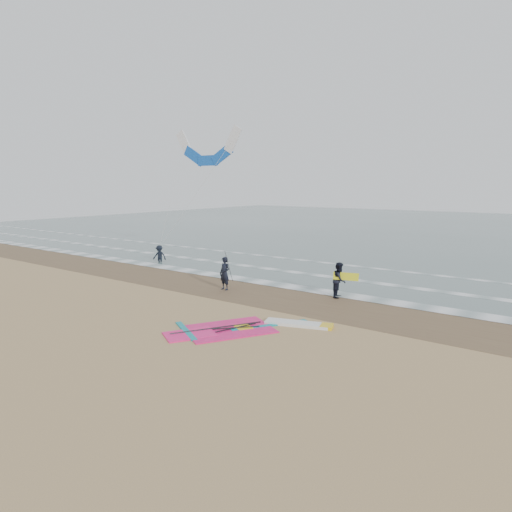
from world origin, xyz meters
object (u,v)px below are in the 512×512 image
Objects in this scene: person_wading at (159,251)px; surf_kite at (208,151)px; person_walking at (339,280)px; windsurf_rig at (248,328)px; person_standing at (225,273)px.

surf_kite is (2.94, 2.31, 7.39)m from person_wading.
surf_kite is at bearing 58.39° from person_walking.
person_wading is at bearing -141.80° from surf_kite.
surf_kite is at bearing 137.41° from windsurf_rig.
windsurf_rig is at bearing -42.59° from surf_kite.
surf_kite is (-12.12, 11.15, 8.16)m from windsurf_rig.
windsurf_rig is 7.12m from person_standing.
windsurf_rig is 3.15× the size of person_walking.
person_walking reaches higher than windsurf_rig.
person_standing is at bearing 97.08° from person_walking.
person_standing reaches higher than person_walking.
person_standing is at bearing -42.77° from surf_kite.
person_standing is 1.01× the size of person_walking.
surf_kite is (-6.90, 6.39, 7.27)m from person_standing.
windsurf_rig is 7.07m from person_walking.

